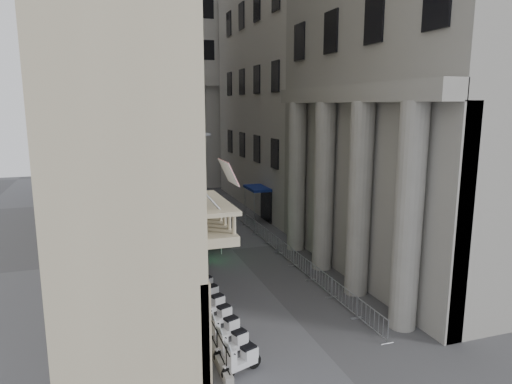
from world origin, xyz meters
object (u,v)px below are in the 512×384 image
at_px(security_tent, 193,207).
at_px(info_kiosk, 203,248).
at_px(scooter_0, 242,373).
at_px(street_lamp, 176,186).
at_px(pedestrian_a, 209,224).
at_px(pedestrian_b, 212,203).

relative_size(security_tent, info_kiosk, 2.23).
distance_m(scooter_0, security_tent, 15.57).
bearing_deg(security_tent, street_lamp, -126.00).
bearing_deg(scooter_0, pedestrian_a, -28.68).
xyz_separation_m(info_kiosk, pedestrian_a, (1.80, 6.16, -0.18)).
distance_m(street_lamp, pedestrian_b, 13.74).
height_order(pedestrian_a, pedestrian_b, pedestrian_b).
relative_size(scooter_0, info_kiosk, 0.74).
xyz_separation_m(security_tent, pedestrian_b, (3.73, 10.27, -2.10)).
relative_size(scooter_0, security_tent, 0.33).
distance_m(security_tent, pedestrian_a, 4.34).
relative_size(street_lamp, pedestrian_a, 4.83).
bearing_deg(info_kiosk, street_lamp, 124.55).
distance_m(scooter_0, info_kiosk, 12.42).
distance_m(pedestrian_a, pedestrian_b, 7.27).
xyz_separation_m(security_tent, street_lamp, (-1.37, -1.88, 1.78)).
bearing_deg(security_tent, scooter_0, -94.18).
height_order(street_lamp, pedestrian_b, street_lamp).
height_order(security_tent, pedestrian_b, security_tent).
bearing_deg(street_lamp, info_kiosk, -35.94).
xyz_separation_m(security_tent, info_kiosk, (0.02, -2.90, -2.03)).
height_order(scooter_0, info_kiosk, info_kiosk).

